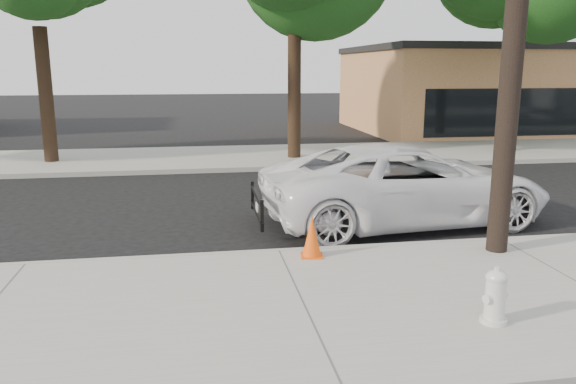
% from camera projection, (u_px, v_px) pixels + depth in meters
% --- Properties ---
extents(ground, '(120.00, 120.00, 0.00)m').
position_uv_depth(ground, '(264.00, 225.00, 11.46)').
color(ground, black).
rests_on(ground, ground).
extents(near_sidewalk, '(90.00, 4.40, 0.15)m').
position_uv_depth(near_sidewalk, '(303.00, 308.00, 7.30)').
color(near_sidewalk, gray).
rests_on(near_sidewalk, ground).
extents(far_sidewalk, '(90.00, 5.00, 0.15)m').
position_uv_depth(far_sidewalk, '(234.00, 157.00, 19.63)').
color(far_sidewalk, gray).
rests_on(far_sidewalk, ground).
extents(curb_near, '(90.00, 0.12, 0.16)m').
position_uv_depth(curb_near, '(279.00, 254.00, 9.42)').
color(curb_near, '#9E9B93').
rests_on(curb_near, ground).
extents(building_main, '(18.00, 10.00, 4.00)m').
position_uv_depth(building_main, '(533.00, 90.00, 28.98)').
color(building_main, '#A66D45').
rests_on(building_main, ground).
extents(police_cruiser, '(6.11, 3.30, 1.63)m').
position_uv_depth(police_cruiser, '(405.00, 184.00, 11.46)').
color(police_cruiser, white).
rests_on(police_cruiser, ground).
extents(fire_hydrant, '(0.36, 0.32, 0.66)m').
position_uv_depth(fire_hydrant, '(495.00, 297.00, 6.66)').
color(fire_hydrant, silver).
rests_on(fire_hydrant, near_sidewalk).
extents(traffic_cone, '(0.40, 0.40, 0.68)m').
position_uv_depth(traffic_cone, '(312.00, 237.00, 9.03)').
color(traffic_cone, '#F9540D').
rests_on(traffic_cone, near_sidewalk).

